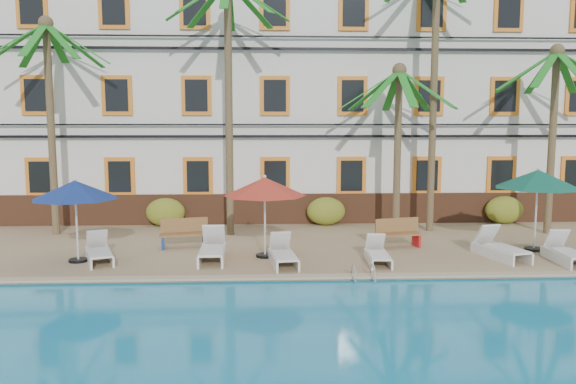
{
  "coord_description": "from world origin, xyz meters",
  "views": [
    {
      "loc": [
        -1.96,
        -14.88,
        4.19
      ],
      "look_at": [
        -1.17,
        3.0,
        2.0
      ],
      "focal_mm": 35.0,
      "sensor_mm": 36.0,
      "label": 1
    }
  ],
  "objects_px": {
    "palm_a": "(50,96)",
    "lounger_c": "(283,255)",
    "palm_b": "(228,72)",
    "bench_left": "(183,233)",
    "lounger_e": "(500,248)",
    "lounger_f": "(566,252)",
    "bench_right": "(397,233)",
    "umbrella_blue": "(75,190)",
    "lounger_d": "(378,254)",
    "lounger_a": "(99,252)",
    "palm_c": "(398,123)",
    "palm_e": "(554,111)",
    "palm_d": "(435,57)",
    "umbrella_red": "(265,187)",
    "umbrella_green": "(538,179)",
    "pool_ladder": "(363,278)"
  },
  "relations": [
    {
      "from": "palm_a",
      "to": "lounger_c",
      "type": "distance_m",
      "value": 10.32
    },
    {
      "from": "palm_a",
      "to": "palm_b",
      "type": "relative_size",
      "value": 0.84
    },
    {
      "from": "bench_left",
      "to": "lounger_e",
      "type": "bearing_deg",
      "value": -11.04
    },
    {
      "from": "lounger_c",
      "to": "lounger_f",
      "type": "relative_size",
      "value": 1.0
    },
    {
      "from": "bench_left",
      "to": "bench_right",
      "type": "bearing_deg",
      "value": -2.6
    },
    {
      "from": "umbrella_blue",
      "to": "lounger_d",
      "type": "xyz_separation_m",
      "value": [
        8.56,
        -0.54,
        -1.81
      ]
    },
    {
      "from": "lounger_a",
      "to": "lounger_e",
      "type": "height_order",
      "value": "lounger_e"
    },
    {
      "from": "umbrella_blue",
      "to": "lounger_e",
      "type": "xyz_separation_m",
      "value": [
        12.28,
        -0.09,
        -1.76
      ]
    },
    {
      "from": "palm_c",
      "to": "umbrella_blue",
      "type": "distance_m",
      "value": 10.97
    },
    {
      "from": "lounger_c",
      "to": "palm_e",
      "type": "bearing_deg",
      "value": 22.93
    },
    {
      "from": "palm_b",
      "to": "lounger_f",
      "type": "height_order",
      "value": "palm_b"
    },
    {
      "from": "palm_d",
      "to": "umbrella_red",
      "type": "distance_m",
      "value": 8.35
    },
    {
      "from": "lounger_a",
      "to": "lounger_e",
      "type": "xyz_separation_m",
      "value": [
        11.68,
        -0.07,
        0.02
      ]
    },
    {
      "from": "palm_a",
      "to": "umbrella_red",
      "type": "xyz_separation_m",
      "value": [
        7.46,
        -3.77,
        -2.81
      ]
    },
    {
      "from": "lounger_a",
      "to": "umbrella_green",
      "type": "bearing_deg",
      "value": 3.65
    },
    {
      "from": "palm_d",
      "to": "lounger_d",
      "type": "height_order",
      "value": "palm_d"
    },
    {
      "from": "palm_a",
      "to": "umbrella_green",
      "type": "distance_m",
      "value": 16.42
    },
    {
      "from": "lounger_d",
      "to": "pool_ladder",
      "type": "height_order",
      "value": "lounger_d"
    },
    {
      "from": "palm_e",
      "to": "lounger_a",
      "type": "distance_m",
      "value": 15.92
    },
    {
      "from": "umbrella_blue",
      "to": "pool_ladder",
      "type": "relative_size",
      "value": 3.25
    },
    {
      "from": "palm_a",
      "to": "palm_d",
      "type": "distance_m",
      "value": 13.63
    },
    {
      "from": "bench_left",
      "to": "pool_ladder",
      "type": "relative_size",
      "value": 2.11
    },
    {
      "from": "pool_ladder",
      "to": "lounger_f",
      "type": "bearing_deg",
      "value": 13.23
    },
    {
      "from": "palm_d",
      "to": "lounger_c",
      "type": "xyz_separation_m",
      "value": [
        -5.59,
        -4.75,
        -6.03
      ]
    },
    {
      "from": "palm_b",
      "to": "pool_ladder",
      "type": "distance_m",
      "value": 9.03
    },
    {
      "from": "palm_d",
      "to": "palm_e",
      "type": "height_order",
      "value": "palm_d"
    },
    {
      "from": "palm_e",
      "to": "umbrella_red",
      "type": "bearing_deg",
      "value": -162.6
    },
    {
      "from": "lounger_a",
      "to": "lounger_f",
      "type": "distance_m",
      "value": 13.35
    },
    {
      "from": "palm_e",
      "to": "umbrella_red",
      "type": "distance_m",
      "value": 10.94
    },
    {
      "from": "umbrella_blue",
      "to": "bench_right",
      "type": "distance_m",
      "value": 9.83
    },
    {
      "from": "lounger_f",
      "to": "pool_ladder",
      "type": "xyz_separation_m",
      "value": [
        -6.07,
        -1.43,
        -0.28
      ]
    },
    {
      "from": "umbrella_blue",
      "to": "palm_e",
      "type": "bearing_deg",
      "value": 12.81
    },
    {
      "from": "palm_b",
      "to": "umbrella_blue",
      "type": "bearing_deg",
      "value": -137.39
    },
    {
      "from": "lounger_f",
      "to": "bench_left",
      "type": "relative_size",
      "value": 1.2
    },
    {
      "from": "lounger_a",
      "to": "lounger_c",
      "type": "relative_size",
      "value": 1.02
    },
    {
      "from": "umbrella_red",
      "to": "lounger_d",
      "type": "relative_size",
      "value": 1.46
    },
    {
      "from": "bench_right",
      "to": "lounger_c",
      "type": "bearing_deg",
      "value": -151.42
    },
    {
      "from": "palm_c",
      "to": "pool_ladder",
      "type": "bearing_deg",
      "value": -110.72
    },
    {
      "from": "lounger_a",
      "to": "lounger_f",
      "type": "bearing_deg",
      "value": -2.85
    },
    {
      "from": "umbrella_red",
      "to": "bench_left",
      "type": "relative_size",
      "value": 1.56
    },
    {
      "from": "umbrella_blue",
      "to": "lounger_a",
      "type": "xyz_separation_m",
      "value": [
        0.6,
        -0.02,
        -1.79
      ]
    },
    {
      "from": "palm_c",
      "to": "pool_ladder",
      "type": "height_order",
      "value": "palm_c"
    },
    {
      "from": "lounger_d",
      "to": "lounger_c",
      "type": "bearing_deg",
      "value": -179.33
    },
    {
      "from": "palm_e",
      "to": "lounger_c",
      "type": "height_order",
      "value": "palm_e"
    },
    {
      "from": "lounger_a",
      "to": "umbrella_red",
      "type": "bearing_deg",
      "value": 4.28
    },
    {
      "from": "lounger_c",
      "to": "umbrella_blue",
      "type": "bearing_deg",
      "value": 174.46
    },
    {
      "from": "palm_c",
      "to": "umbrella_red",
      "type": "bearing_deg",
      "value": -143.78
    },
    {
      "from": "bench_right",
      "to": "palm_b",
      "type": "bearing_deg",
      "value": 156.69
    },
    {
      "from": "lounger_e",
      "to": "palm_d",
      "type": "bearing_deg",
      "value": 100.92
    },
    {
      "from": "palm_b",
      "to": "lounger_a",
      "type": "xyz_separation_m",
      "value": [
        -3.54,
        -3.82,
        -5.44
      ]
    }
  ]
}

